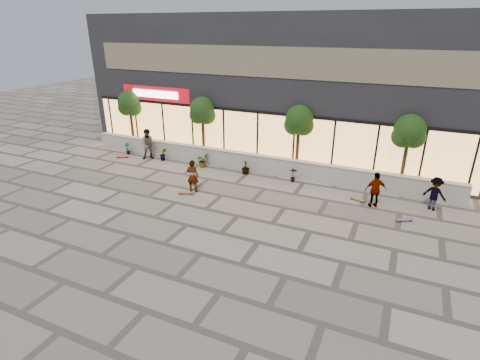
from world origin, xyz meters
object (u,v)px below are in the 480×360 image
at_px(tree_midwest, 202,112).
at_px(skater_right_far, 435,194).
at_px(tree_east, 409,133).
at_px(skateboard_center, 186,193).
at_px(skateboard_left, 123,156).
at_px(tree_west, 130,105).
at_px(skateboard_right_far, 405,220).
at_px(skater_right_near, 376,190).
at_px(skater_center, 193,176).
at_px(tree_mideast, 299,122).
at_px(skater_left, 149,144).
at_px(skateboard_right_near, 357,199).

height_order(tree_midwest, skater_right_far, tree_midwest).
bearing_deg(tree_east, skateboard_center, -152.59).
bearing_deg(skateboard_left, tree_east, -21.32).
xyz_separation_m(tree_west, tree_east, (17.00, 0.00, 0.00)).
xyz_separation_m(tree_east, skateboard_right_far, (0.40, -3.51, -2.91)).
bearing_deg(skateboard_left, skater_right_near, -30.53).
height_order(skater_center, skateboard_left, skater_center).
distance_m(tree_midwest, skater_right_far, 13.28).
height_order(tree_west, skateboard_right_far, tree_west).
bearing_deg(tree_east, tree_mideast, 180.00).
relative_size(tree_mideast, tree_east, 1.00).
distance_m(tree_east, skater_right_near, 3.51).
bearing_deg(skateboard_left, tree_midwest, -6.36).
xyz_separation_m(tree_east, skater_right_near, (-1.00, -2.60, -2.14)).
relative_size(tree_midwest, skater_left, 2.03).
bearing_deg(tree_midwest, tree_mideast, 0.00).
relative_size(skater_right_near, skateboard_right_near, 2.30).
bearing_deg(skateboard_right_near, tree_midwest, -175.93).
relative_size(tree_west, skateboard_center, 4.66).
height_order(skater_left, skater_right_far, skater_left).
distance_m(skateboard_left, skateboard_right_near, 14.56).
height_order(skater_left, skateboard_left, skater_left).
height_order(tree_east, skateboard_right_near, tree_east).
bearing_deg(tree_east, skater_center, -154.23).
height_order(tree_midwest, tree_east, same).
xyz_separation_m(skateboard_center, skateboard_left, (-6.66, 3.09, 0.00)).
bearing_deg(skater_right_far, skateboard_left, 22.00).
distance_m(skater_center, skater_right_far, 11.35).
relative_size(tree_midwest, skater_right_far, 2.47).
height_order(tree_west, skateboard_right_near, tree_west).
relative_size(tree_east, skateboard_right_far, 5.24).
xyz_separation_m(tree_east, skater_center, (-9.52, -4.60, -2.14)).
xyz_separation_m(tree_east, skateboard_left, (-16.36, -1.94, -2.90)).
xyz_separation_m(tree_east, skateboard_center, (-9.70, -5.03, -2.90)).
distance_m(skater_right_near, skateboard_center, 9.07).
relative_size(skateboard_left, skateboard_right_far, 1.12).
bearing_deg(skater_right_near, skateboard_right_near, -49.22).
height_order(skateboard_center, skateboard_right_far, skateboard_center).
bearing_deg(tree_mideast, tree_west, 180.00).
bearing_deg(skateboard_center, tree_mideast, 26.96).
height_order(tree_east, skater_center, tree_east).
bearing_deg(tree_west, skater_right_near, -9.21).
bearing_deg(tree_west, skater_right_far, -5.54).
distance_m(skater_left, skateboard_right_near, 12.89).
relative_size(tree_midwest, skateboard_right_far, 5.24).
xyz_separation_m(skateboard_center, skateboard_right_far, (10.10, 1.52, -0.01)).
distance_m(tree_midwest, skater_left, 3.98).
bearing_deg(skater_center, skater_right_near, -175.61).
relative_size(tree_west, skateboard_right_near, 5.32).
height_order(skater_center, skater_left, skater_left).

